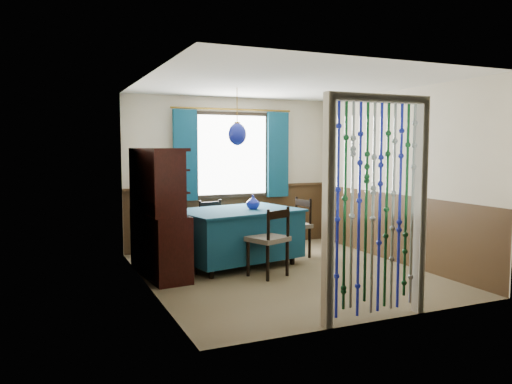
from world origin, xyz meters
name	(u,v)px	position (x,y,z in m)	size (l,w,h in m)	color
floor	(285,273)	(0.00, 0.00, 0.00)	(4.00, 4.00, 0.00)	brown
ceiling	(286,84)	(0.00, 0.00, 2.50)	(4.00, 4.00, 0.00)	silver
wall_back	(231,173)	(0.00, 2.00, 1.25)	(3.60, 3.60, 0.00)	beige
wall_front	(381,193)	(0.00, -2.00, 1.25)	(3.60, 3.60, 0.00)	beige
wall_left	(148,184)	(-1.80, 0.00, 1.25)	(4.00, 4.00, 0.00)	beige
wall_right	(395,177)	(1.80, 0.00, 1.25)	(4.00, 4.00, 0.00)	beige
wainscot_back	(232,217)	(0.00, 1.99, 0.50)	(3.60, 3.60, 0.00)	#3E2A17
wainscot_front	(378,270)	(0.00, -1.99, 0.50)	(3.60, 3.60, 0.00)	#3E2A17
wainscot_left	(150,247)	(-1.79, 0.00, 0.50)	(4.00, 4.00, 0.00)	#3E2A17
wainscot_right	(393,228)	(1.79, 0.00, 0.50)	(4.00, 4.00, 0.00)	#3E2A17
window	(232,155)	(0.00, 1.95, 1.55)	(1.32, 0.12, 1.42)	black
doorway	(376,213)	(0.00, -1.94, 1.05)	(1.16, 0.12, 2.18)	silver
dining_table	(238,233)	(-0.41, 0.68, 0.46)	(1.86, 1.45, 0.80)	navy
chair_near	(269,240)	(-0.26, -0.07, 0.49)	(0.58, 0.57, 0.91)	black
chair_far	(215,227)	(-0.52, 1.37, 0.46)	(0.48, 0.46, 0.86)	black
chair_left	(177,241)	(-1.32, 0.54, 0.44)	(0.46, 0.48, 0.83)	black
chair_right	(295,226)	(0.61, 0.85, 0.48)	(0.48, 0.50, 0.90)	black
sideboard	(159,232)	(-1.56, 0.55, 0.58)	(0.56, 1.31, 1.67)	black
pendant_lamp	(237,134)	(-0.41, 0.68, 1.86)	(0.25, 0.25, 0.80)	olive
vase_table	(253,203)	(-0.18, 0.64, 0.89)	(0.18, 0.18, 0.19)	#162098
bowl_shelf	(166,188)	(-1.50, 0.35, 1.17)	(0.24, 0.24, 0.06)	beige
vase_sideboard	(158,202)	(-1.50, 0.87, 0.94)	(0.19, 0.19, 0.20)	beige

